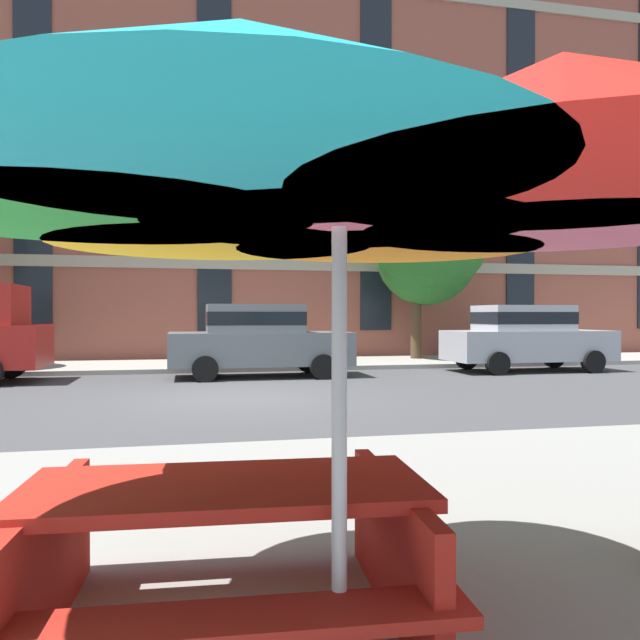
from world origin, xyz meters
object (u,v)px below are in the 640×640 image
street_tree_middle (428,244)px  picnic_table (226,544)px  sedan_silver (526,336)px  patio_umbrella (339,175)px  sedan_gray (258,338)px

street_tree_middle → picnic_table: (-7.41, -15.71, -3.30)m
picnic_table → street_tree_middle: bearing=64.7°
sedan_silver → patio_umbrella: patio_umbrella is taller
sedan_silver → picnic_table: size_ratio=2.32×
sedan_gray → patio_umbrella: bearing=-95.1°
street_tree_middle → picnic_table: bearing=-115.3°
sedan_gray → patio_umbrella: (-1.14, -12.70, 1.11)m
patio_umbrella → picnic_table: size_ratio=1.76×
patio_umbrella → picnic_table: patio_umbrella is taller
sedan_silver → patio_umbrella: (-8.39, -12.70, 1.11)m
sedan_silver → patio_umbrella: 15.26m
sedan_gray → sedan_silver: (7.25, 0.00, 0.00)m
sedan_silver → sedan_gray: bearing=180.0°
patio_umbrella → picnic_table: bearing=128.4°
sedan_silver → street_tree_middle: (-1.38, 3.52, 2.84)m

